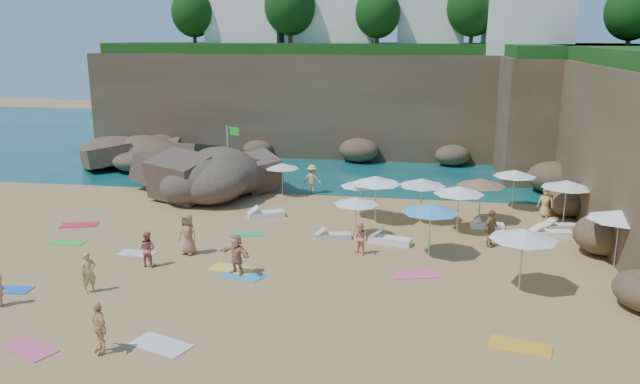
% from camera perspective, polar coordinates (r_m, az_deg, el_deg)
% --- Properties ---
extents(ground, '(120.00, 120.00, 0.00)m').
position_cam_1_polar(ground, '(28.55, -5.00, -5.19)').
color(ground, tan).
rests_on(ground, ground).
extents(seawater, '(120.00, 120.00, 0.00)m').
position_cam_1_polar(seawater, '(57.24, 2.60, 4.68)').
color(seawater, '#0C4751').
rests_on(seawater, ground).
extents(cliff_back, '(44.00, 8.00, 8.00)m').
position_cam_1_polar(cliff_back, '(51.55, 4.18, 8.09)').
color(cliff_back, brown).
rests_on(cliff_back, ground).
extents(cliff_corner, '(10.00, 12.00, 8.00)m').
position_cam_1_polar(cliff_corner, '(47.42, 22.01, 6.57)').
color(cliff_corner, brown).
rests_on(cliff_corner, ground).
extents(rock_promontory, '(12.00, 7.00, 2.00)m').
position_cam_1_polar(rock_promontory, '(46.67, -13.16, 2.14)').
color(rock_promontory, brown).
rests_on(rock_promontory, ground).
extents(clifftop_buildings, '(28.48, 9.48, 7.00)m').
position_cam_1_polar(clifftop_buildings, '(52.00, 5.51, 16.11)').
color(clifftop_buildings, white).
rests_on(clifftop_buildings, cliff_back).
extents(clifftop_trees, '(35.60, 23.82, 4.40)m').
position_cam_1_polar(clifftop_trees, '(45.63, 7.25, 16.36)').
color(clifftop_trees, '#11380F').
rests_on(clifftop_trees, ground).
extents(marina_masts, '(3.10, 0.10, 6.00)m').
position_cam_1_polar(marina_masts, '(61.08, -13.06, 7.77)').
color(marina_masts, white).
rests_on(marina_masts, ground).
extents(rock_outcrop, '(8.54, 7.43, 2.87)m').
position_cam_1_polar(rock_outcrop, '(38.55, -10.96, -0.26)').
color(rock_outcrop, brown).
rests_on(rock_outcrop, ground).
extents(flag_pole, '(0.82, 0.25, 4.23)m').
position_cam_1_polar(flag_pole, '(37.83, -8.23, 3.77)').
color(flag_pole, silver).
rests_on(flag_pole, ground).
extents(parasol_0, '(2.07, 2.07, 1.96)m').
position_cam_1_polar(parasol_0, '(37.50, -3.49, 2.40)').
color(parasol_0, silver).
rests_on(parasol_0, ground).
extents(parasol_1, '(2.13, 2.13, 2.01)m').
position_cam_1_polar(parasol_1, '(32.89, 3.72, 0.80)').
color(parasol_1, silver).
rests_on(parasol_1, ground).
extents(parasol_2, '(2.45, 2.45, 2.32)m').
position_cam_1_polar(parasol_2, '(30.95, 12.59, 0.17)').
color(parasol_2, silver).
rests_on(parasol_2, ground).
extents(parasol_3, '(2.34, 2.34, 2.21)m').
position_cam_1_polar(parasol_3, '(36.02, 17.37, 1.66)').
color(parasol_3, silver).
rests_on(parasol_3, ground).
extents(parasol_4, '(2.50, 2.50, 2.36)m').
position_cam_1_polar(parasol_4, '(33.63, 21.63, 0.67)').
color(parasol_4, silver).
rests_on(parasol_4, ground).
extents(parasol_5, '(2.12, 2.12, 2.00)m').
position_cam_1_polar(parasol_5, '(29.43, 3.32, -0.82)').
color(parasol_5, silver).
rests_on(parasol_5, ground).
extents(parasol_6, '(2.48, 2.48, 2.34)m').
position_cam_1_polar(parasol_6, '(32.83, 14.52, 0.89)').
color(parasol_6, silver).
rests_on(parasol_6, ground).
extents(parasol_7, '(2.45, 2.45, 2.32)m').
position_cam_1_polar(parasol_7, '(32.26, 9.30, 0.89)').
color(parasol_7, silver).
rests_on(parasol_7, ground).
extents(parasol_8, '(2.64, 2.64, 2.49)m').
position_cam_1_polar(parasol_8, '(28.30, 25.76, -1.91)').
color(parasol_8, silver).
rests_on(parasol_8, ground).
extents(parasol_9, '(2.58, 2.58, 2.44)m').
position_cam_1_polar(parasol_9, '(31.97, 5.15, 1.10)').
color(parasol_9, silver).
rests_on(parasol_9, ground).
extents(parasol_10, '(2.54, 2.54, 2.40)m').
position_cam_1_polar(parasol_10, '(27.28, 10.08, -1.44)').
color(parasol_10, silver).
rests_on(parasol_10, ground).
extents(parasol_11, '(2.57, 2.57, 2.43)m').
position_cam_1_polar(parasol_11, '(24.48, 18.11, -3.69)').
color(parasol_11, silver).
rests_on(parasol_11, ground).
extents(lounger_0, '(2.02, 1.38, 0.30)m').
position_cam_1_polar(lounger_0, '(33.36, -4.95, -2.04)').
color(lounger_0, white).
rests_on(lounger_0, ground).
extents(lounger_1, '(1.68, 0.71, 0.25)m').
position_cam_1_polar(lounger_1, '(32.44, 15.03, -3.01)').
color(lounger_1, white).
rests_on(lounger_1, ground).
extents(lounger_2, '(1.97, 0.85, 0.30)m').
position_cam_1_polar(lounger_2, '(32.05, 20.32, -3.59)').
color(lounger_2, white).
rests_on(lounger_2, ground).
extents(lounger_3, '(2.08, 1.14, 0.31)m').
position_cam_1_polar(lounger_3, '(29.26, 6.44, -4.42)').
color(lounger_3, white).
rests_on(lounger_3, ground).
extents(lounger_4, '(1.90, 1.04, 0.28)m').
position_cam_1_polar(lounger_4, '(33.32, 21.13, -3.01)').
color(lounger_4, silver).
rests_on(lounger_4, ground).
extents(lounger_5, '(1.77, 0.99, 0.26)m').
position_cam_1_polar(lounger_5, '(29.76, 1.21, -4.05)').
color(lounger_5, silver).
rests_on(lounger_5, ground).
extents(towel_0, '(1.60, 0.89, 0.03)m').
position_cam_1_polar(towel_0, '(26.76, -26.39, -8.01)').
color(towel_0, blue).
rests_on(towel_0, ground).
extents(towel_1, '(1.97, 1.52, 0.03)m').
position_cam_1_polar(towel_1, '(21.80, -24.98, -12.87)').
color(towel_1, '#DA5476').
rests_on(towel_1, ground).
extents(towel_3, '(1.53, 0.81, 0.03)m').
position_cam_1_polar(towel_3, '(31.45, -22.01, -4.33)').
color(towel_3, green).
rests_on(towel_3, ground).
extents(towel_4, '(1.99, 1.28, 0.03)m').
position_cam_1_polar(towel_4, '(26.30, -8.02, -6.97)').
color(towel_4, yellow).
rests_on(towel_4, ground).
extents(towel_5, '(1.67, 0.95, 0.03)m').
position_cam_1_polar(towel_5, '(28.98, -16.39, -5.41)').
color(towel_5, silver).
rests_on(towel_5, ground).
extents(towel_7, '(2.04, 1.47, 0.03)m').
position_cam_1_polar(towel_7, '(34.16, -21.14, -2.82)').
color(towel_7, red).
rests_on(towel_7, ground).
extents(towel_8, '(1.87, 1.32, 0.03)m').
position_cam_1_polar(towel_8, '(25.54, -7.10, -7.60)').
color(towel_8, '#299DDD').
rests_on(towel_8, ground).
extents(towel_9, '(2.04, 1.38, 0.03)m').
position_cam_1_polar(towel_9, '(25.75, 8.59, -7.46)').
color(towel_9, '#E15785').
rests_on(towel_9, ground).
extents(towel_10, '(2.06, 1.36, 0.03)m').
position_cam_1_polar(towel_10, '(20.97, 17.83, -13.28)').
color(towel_10, gold).
rests_on(towel_10, ground).
extents(towel_11, '(1.66, 1.05, 0.03)m').
position_cam_1_polar(towel_11, '(30.65, -6.69, -3.83)').
color(towel_11, '#30A95C').
rests_on(towel_11, ground).
extents(towel_13, '(2.11, 1.53, 0.03)m').
position_cam_1_polar(towel_13, '(20.71, -14.33, -13.38)').
color(towel_13, silver).
rests_on(towel_13, ground).
extents(person_stand_0, '(0.67, 0.68, 1.58)m').
position_cam_1_polar(person_stand_0, '(25.11, -20.40, -6.91)').
color(person_stand_0, tan).
rests_on(person_stand_0, ground).
extents(person_stand_1, '(0.81, 0.67, 1.52)m').
position_cam_1_polar(person_stand_1, '(27.12, -15.51, -5.03)').
color(person_stand_1, '#BB705D').
rests_on(person_stand_1, ground).
extents(person_stand_2, '(1.23, 0.74, 1.78)m').
position_cam_1_polar(person_stand_2, '(38.04, -0.71, 1.19)').
color(person_stand_2, tan).
rests_on(person_stand_2, ground).
extents(person_stand_3, '(0.94, 1.07, 1.73)m').
position_cam_1_polar(person_stand_3, '(29.54, 15.33, -3.22)').
color(person_stand_3, olive).
rests_on(person_stand_3, ground).
extents(person_stand_4, '(0.89, 0.67, 1.62)m').
position_cam_1_polar(person_stand_4, '(35.16, 19.92, -0.89)').
color(person_stand_4, '#DFB975').
rests_on(person_stand_4, ground).
extents(person_stand_5, '(1.41, 0.52, 1.49)m').
position_cam_1_polar(person_stand_5, '(41.58, -12.95, 1.75)').
color(person_stand_5, tan).
rests_on(person_stand_5, ground).
extents(person_lie_1, '(1.77, 1.85, 0.40)m').
position_cam_1_polar(person_lie_1, '(20.71, -19.42, -13.20)').
color(person_lie_1, '#F2C489').
rests_on(person_lie_1, ground).
extents(person_lie_2, '(1.32, 1.97, 0.48)m').
position_cam_1_polar(person_lie_2, '(28.29, -11.92, -5.12)').
color(person_lie_2, '#9E6F4F').
rests_on(person_lie_2, ground).
extents(person_lie_3, '(2.07, 2.13, 0.44)m').
position_cam_1_polar(person_lie_3, '(25.69, -7.62, -6.99)').
color(person_lie_3, tan).
rests_on(person_lie_3, ground).
extents(person_lie_5, '(1.37, 1.54, 0.53)m').
position_cam_1_polar(person_lie_5, '(27.67, 3.70, -5.22)').
color(person_lie_5, '#EEAA87').
rests_on(person_lie_5, ground).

